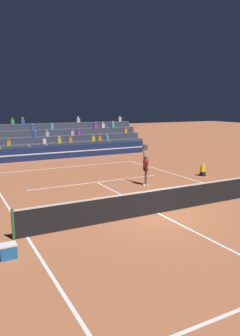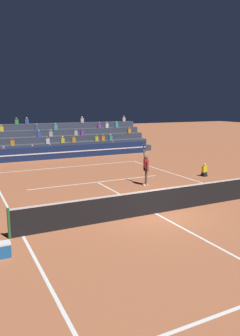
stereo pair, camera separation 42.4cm
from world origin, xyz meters
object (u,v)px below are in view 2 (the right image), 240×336
(tennis_ball, at_px, (128,177))
(equipment_cooler, at_px, (2,250))
(ball_kid_courtside, at_px, (204,171))
(tennis_player, at_px, (146,168))

(tennis_ball, distance_m, equipment_cooler, 11.71)
(ball_kid_courtside, relative_size, tennis_ball, 12.43)
(equipment_cooler, bearing_deg, ball_kid_courtside, 25.20)
(equipment_cooler, bearing_deg, tennis_player, 34.38)
(tennis_player, xyz_separation_m, tennis_ball, (-0.02, 2.09, -0.95))
(ball_kid_courtside, distance_m, equipment_cooler, 14.58)
(ball_kid_courtside, distance_m, tennis_player, 4.66)
(equipment_cooler, bearing_deg, tennis_ball, 42.90)
(ball_kid_courtside, distance_m, tennis_ball, 4.95)
(tennis_player, distance_m, equipment_cooler, 10.44)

